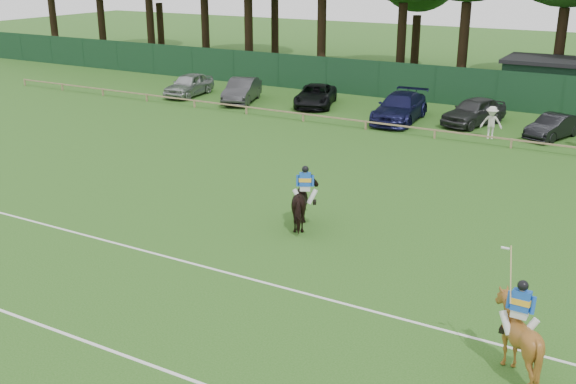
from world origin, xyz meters
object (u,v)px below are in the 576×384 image
Objects in this scene: utility_shed at (571,84)px; horse_chestnut at (516,337)px; horse_dark at (305,204)px; suv_black at (316,96)px; hatch_grey at (474,111)px; sedan_grey at (242,90)px; estate_black at (553,127)px; sedan_silver at (189,85)px; spectator_left at (491,123)px; sedan_navy at (400,108)px.

horse_chestnut is at bearing -83.97° from utility_shed.
horse_dark is at bearing -100.86° from utility_shed.
suv_black is 1.06× the size of hatch_grey.
hatch_grey is (15.21, 1.21, 0.01)m from sedan_grey.
horse_dark is 18.51m from estate_black.
estate_black is (14.86, -1.11, -0.05)m from suv_black.
suv_black is (9.29, 1.30, -0.10)m from sedan_silver.
sedan_grey is 1.03× the size of hatch_grey.
spectator_left is (-5.79, 21.41, -0.03)m from horse_chestnut.
hatch_grey is (-7.44, 24.15, -0.12)m from horse_chestnut.
estate_black is (8.54, 0.29, -0.18)m from sedan_navy.
sedan_navy reaches higher than sedan_grey.
horse_dark is 25.52m from sedan_silver.
sedan_navy is 4.23m from hatch_grey.
estate_black is at bearing -134.21° from horse_dark.
utility_shed reaches higher than sedan_grey.
spectator_left is (21.28, -1.55, 0.10)m from sedan_silver.
sedan_navy reaches higher than suv_black.
horse_dark is 27.00m from utility_shed.
horse_chestnut is 0.40× the size of sedan_silver.
spectator_left is at bearing -23.95° from sedan_grey.
hatch_grey is 3.20m from spectator_left.
utility_shed is (14.40, 7.74, 0.85)m from suv_black.
sedan_grey is 11.18m from sedan_navy.
sedan_navy is (6.32, -1.40, 0.13)m from suv_black.
sedan_silver is at bearing -159.11° from utility_shed.
hatch_grey is at bearing -71.12° from horse_chestnut.
sedan_silver is at bearing 161.00° from sedan_grey.
estate_black is (19.73, 0.21, -0.15)m from sedan_grey.
sedan_silver is at bearing 175.52° from sedan_navy.
sedan_navy is at bearing -131.49° from utility_shed.
sedan_silver is 15.61m from sedan_navy.
horse_chestnut is 0.37× the size of suv_black.
sedan_grey is at bearing -154.82° from utility_shed.
suv_black is (-17.78, 24.25, -0.23)m from horse_chestnut.
sedan_silver is at bearing 169.68° from suv_black.
spectator_left is at bearing -102.81° from utility_shed.
utility_shed reaches higher than horse_chestnut.
horse_chestnut is 32.18m from utility_shed.
sedan_silver is at bearing -38.54° from horse_chestnut.
sedan_silver is 0.93× the size of suv_black.
horse_dark is 0.25× the size of utility_shed.
sedan_silver is at bearing -158.38° from hatch_grey.
horse_dark is 0.43× the size of sedan_grey.
sedan_silver reaches higher than suv_black.
sedan_silver is 0.96× the size of sedan_grey.
hatch_grey is at bearing -172.76° from estate_black.
utility_shed is at bearing -82.22° from horse_chestnut.
sedan_silver is 25.37m from utility_shed.
hatch_grey is at bearing -18.85° from suv_black.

